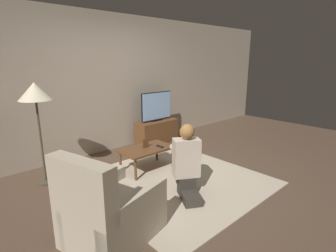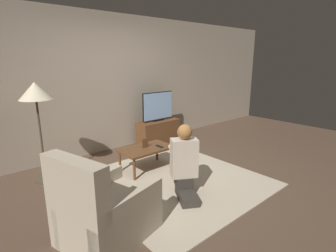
% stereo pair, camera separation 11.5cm
% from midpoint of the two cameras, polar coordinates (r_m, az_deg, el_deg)
% --- Properties ---
extents(ground_plane, '(10.00, 10.00, 0.00)m').
position_cam_midpoint_polar(ground_plane, '(3.99, 2.24, -11.88)').
color(ground_plane, brown).
extents(wall_back, '(10.00, 0.06, 2.60)m').
position_cam_midpoint_polar(wall_back, '(5.18, -12.59, 8.87)').
color(wall_back, tan).
rests_on(wall_back, ground_plane).
extents(rug, '(2.31, 2.36, 0.02)m').
position_cam_midpoint_polar(rug, '(3.99, 2.24, -11.77)').
color(rug, '#BCAD93').
rests_on(rug, ground_plane).
extents(tv_stand, '(0.94, 0.37, 0.50)m').
position_cam_midpoint_polar(tv_stand, '(5.62, -1.55, -1.29)').
color(tv_stand, brown).
rests_on(tv_stand, ground_plane).
extents(tv, '(0.77, 0.08, 0.61)m').
position_cam_midpoint_polar(tv, '(5.50, -1.61, 4.31)').
color(tv, black).
rests_on(tv, tv_stand).
extents(coffee_table, '(0.84, 0.49, 0.38)m').
position_cam_midpoint_polar(coffee_table, '(4.24, -3.93, -5.31)').
color(coffee_table, brown).
rests_on(coffee_table, ground_plane).
extents(floor_lamp, '(0.44, 0.44, 1.46)m').
position_cam_midpoint_polar(floor_lamp, '(4.04, -26.11, 5.82)').
color(floor_lamp, '#4C4233').
rests_on(floor_lamp, ground_plane).
extents(armchair, '(1.02, 0.91, 0.96)m').
position_cam_midpoint_polar(armchair, '(2.78, -12.34, -17.84)').
color(armchair, '#B7A88E').
rests_on(armchair, ground_plane).
extents(person_kneeling, '(0.61, 0.81, 0.96)m').
position_cam_midpoint_polar(person_kneeling, '(3.44, 4.54, -7.57)').
color(person_kneeling, '#332D28').
rests_on(person_kneeling, rug).
extents(picture_frame, '(0.11, 0.01, 0.15)m').
position_cam_midpoint_polar(picture_frame, '(4.22, -4.24, -3.73)').
color(picture_frame, brown).
rests_on(picture_frame, coffee_table).
extents(remote, '(0.04, 0.15, 0.02)m').
position_cam_midpoint_polar(remote, '(4.26, -1.11, -4.44)').
color(remote, black).
rests_on(remote, coffee_table).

